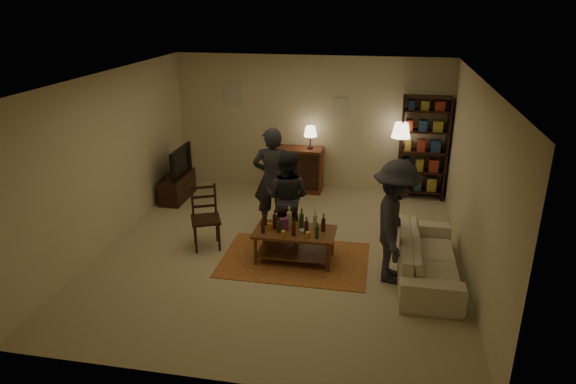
% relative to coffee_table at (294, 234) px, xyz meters
% --- Properties ---
extents(floor, '(6.00, 6.00, 0.00)m').
position_rel_coffee_table_xyz_m(floor, '(-0.26, 0.26, -0.43)').
color(floor, '#C6B793').
rests_on(floor, ground).
extents(room_shell, '(6.00, 6.00, 6.00)m').
position_rel_coffee_table_xyz_m(room_shell, '(-0.90, 3.24, 1.39)').
color(room_shell, beige).
rests_on(room_shell, ground).
extents(rug, '(2.20, 1.50, 0.01)m').
position_rel_coffee_table_xyz_m(rug, '(0.01, -0.00, -0.42)').
color(rug, brown).
rests_on(rug, ground).
extents(coffee_table, '(1.21, 0.67, 0.83)m').
position_rel_coffee_table_xyz_m(coffee_table, '(0.00, 0.00, 0.00)').
color(coffee_table, brown).
rests_on(coffee_table, ground).
extents(dining_chair, '(0.59, 0.59, 1.03)m').
position_rel_coffee_table_xyz_m(dining_chair, '(-1.47, 0.23, 0.11)').
color(dining_chair, black).
rests_on(dining_chair, ground).
extents(tv_stand, '(0.40, 1.00, 1.06)m').
position_rel_coffee_table_xyz_m(tv_stand, '(-2.70, 2.06, -0.04)').
color(tv_stand, black).
rests_on(tv_stand, ground).
extents(dresser, '(1.00, 0.50, 1.36)m').
position_rel_coffee_table_xyz_m(dresser, '(-0.45, 2.98, 0.05)').
color(dresser, brown).
rests_on(dresser, ground).
extents(bookshelf, '(0.90, 0.34, 2.02)m').
position_rel_coffee_table_xyz_m(bookshelf, '(1.99, 3.04, 0.61)').
color(bookshelf, black).
rests_on(bookshelf, ground).
extents(floor_lamp, '(0.36, 0.36, 1.52)m').
position_rel_coffee_table_xyz_m(floor_lamp, '(1.54, 2.91, 0.85)').
color(floor_lamp, black).
rests_on(floor_lamp, ground).
extents(sofa, '(0.81, 2.08, 0.61)m').
position_rel_coffee_table_xyz_m(sofa, '(1.94, -0.14, -0.12)').
color(sofa, beige).
rests_on(sofa, ground).
extents(person_left, '(0.70, 0.52, 1.78)m').
position_rel_coffee_table_xyz_m(person_left, '(-0.57, 1.09, 0.46)').
color(person_left, '#24232A').
rests_on(person_left, ground).
extents(person_right, '(0.86, 0.74, 1.55)m').
position_rel_coffee_table_xyz_m(person_right, '(-0.23, 0.61, 0.34)').
color(person_right, '#232229').
rests_on(person_right, ground).
extents(person_by_sofa, '(0.69, 1.15, 1.75)m').
position_rel_coffee_table_xyz_m(person_by_sofa, '(1.44, -0.28, 0.45)').
color(person_by_sofa, '#292931').
rests_on(person_by_sofa, ground).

